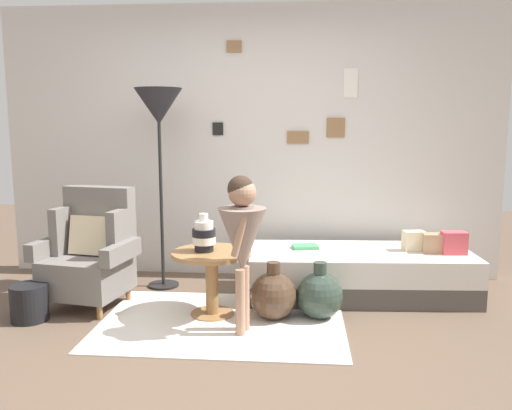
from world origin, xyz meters
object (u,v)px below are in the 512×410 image
object	(u,v)px
book_on_daybed	(305,247)
demijohn_far	(320,295)
person_child	(242,234)
demijohn_near	(273,295)
magazine_basket	(29,303)
daybed	(359,273)
armchair	(91,253)
side_table	(212,269)
vase_striped	(204,235)
floor_lamp	(159,114)

from	to	relation	value
book_on_daybed	demijohn_far	xyz separation A→B (m)	(0.11, -0.63, -0.23)
person_child	book_on_daybed	size ratio (longest dim) A/B	5.18
demijohn_near	demijohn_far	world-z (taller)	demijohn_near
person_child	magazine_basket	size ratio (longest dim) A/B	4.07
daybed	person_child	bearing A→B (deg)	-135.04
demijohn_near	demijohn_far	bearing A→B (deg)	7.19
armchair	demijohn_near	distance (m)	1.55
armchair	magazine_basket	size ratio (longest dim) A/B	3.46
side_table	magazine_basket	bearing A→B (deg)	-170.78
side_table	magazine_basket	xyz separation A→B (m)	(-1.37, -0.22, -0.24)
armchair	book_on_daybed	world-z (taller)	armchair
daybed	person_child	size ratio (longest dim) A/B	1.70
vase_striped	armchair	bearing A→B (deg)	170.41
daybed	book_on_daybed	bearing A→B (deg)	174.10
armchair	person_child	xyz separation A→B (m)	(1.31, -0.51, 0.29)
demijohn_near	demijohn_far	distance (m)	0.36
side_table	book_on_daybed	xyz separation A→B (m)	(0.73, 0.64, 0.04)
armchair	floor_lamp	size ratio (longest dim) A/B	0.54
daybed	magazine_basket	xyz separation A→B (m)	(-2.57, -0.81, -0.06)
side_table	floor_lamp	distance (m)	1.50
vase_striped	book_on_daybed	bearing A→B (deg)	38.76
side_table	floor_lamp	world-z (taller)	floor_lamp
armchair	daybed	xyz separation A→B (m)	(2.23, 0.42, -0.24)
side_table	demijohn_far	distance (m)	0.86
demijohn_far	demijohn_near	bearing A→B (deg)	-172.81
book_on_daybed	demijohn_near	xyz separation A→B (m)	(-0.25, -0.67, -0.23)
book_on_daybed	daybed	bearing A→B (deg)	-5.90
side_table	magazine_basket	world-z (taller)	side_table
armchair	vase_striped	distance (m)	1.01
armchair	magazine_basket	xyz separation A→B (m)	(-0.34, -0.39, -0.30)
person_child	book_on_daybed	bearing A→B (deg)	65.15
floor_lamp	demijohn_near	world-z (taller)	floor_lamp
armchair	magazine_basket	distance (m)	0.60
demijohn_near	book_on_daybed	bearing A→B (deg)	69.94
daybed	magazine_basket	bearing A→B (deg)	-162.54
demijohn_far	vase_striped	bearing A→B (deg)	-179.79
floor_lamp	book_on_daybed	bearing A→B (deg)	-2.80
armchair	person_child	bearing A→B (deg)	-21.15
daybed	demijohn_near	xyz separation A→B (m)	(-0.72, -0.62, -0.01)
person_child	demijohn_near	world-z (taller)	person_child
floor_lamp	demijohn_far	bearing A→B (deg)	-26.11
demijohn_near	vase_striped	bearing A→B (deg)	175.62
vase_striped	floor_lamp	world-z (taller)	floor_lamp
side_table	person_child	bearing A→B (deg)	-50.66
demijohn_near	armchair	bearing A→B (deg)	172.25
side_table	demijohn_near	world-z (taller)	side_table
floor_lamp	magazine_basket	bearing A→B (deg)	-130.92
magazine_basket	daybed	bearing A→B (deg)	17.46
demijohn_far	magazine_basket	distance (m)	2.22
vase_striped	demijohn_far	distance (m)	1.00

